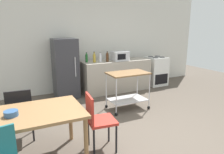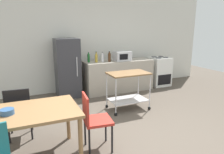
{
  "view_description": "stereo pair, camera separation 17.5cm",
  "coord_description": "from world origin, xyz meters",
  "views": [
    {
      "loc": [
        -1.8,
        -2.64,
        1.84
      ],
      "look_at": [
        0.08,
        1.2,
        0.8
      ],
      "focal_mm": 33.27,
      "sensor_mm": 36.0,
      "label": 1
    },
    {
      "loc": [
        -1.65,
        -2.72,
        1.84
      ],
      "look_at": [
        0.08,
        1.2,
        0.8
      ],
      "focal_mm": 33.27,
      "sensor_mm": 36.0,
      "label": 2
    }
  ],
  "objects": [
    {
      "name": "back_wall",
      "position": [
        0.0,
        3.2,
        1.45
      ],
      "size": [
        8.4,
        0.12,
        2.9
      ],
      "primitive_type": "cube",
      "color": "silver",
      "rests_on": "ground_plane"
    },
    {
      "name": "bottle_soy_sauce",
      "position": [
        0.03,
        2.67,
        1.01
      ],
      "size": [
        0.07,
        0.07,
        0.27
      ],
      "color": "#1E6628",
      "rests_on": "kitchen_counter"
    },
    {
      "name": "bottle_wine",
      "position": [
        0.4,
        2.6,
        1.01
      ],
      "size": [
        0.08,
        0.08,
        0.26
      ],
      "color": "silver",
      "rests_on": "kitchen_counter"
    },
    {
      "name": "microwave",
      "position": [
        0.99,
        2.54,
        1.03
      ],
      "size": [
        0.46,
        0.35,
        0.26
      ],
      "color": "silver",
      "rests_on": "kitchen_counter"
    },
    {
      "name": "kitchen_counter",
      "position": [
        0.9,
        2.6,
        0.45
      ],
      "size": [
        2.0,
        0.64,
        0.9
      ],
      "primitive_type": "cube",
      "color": "#A89E8E",
      "rests_on": "ground_plane"
    },
    {
      "name": "bottle_sesame_oil",
      "position": [
        0.22,
        2.57,
        1.02
      ],
      "size": [
        0.08,
        0.08,
        0.28
      ],
      "color": "gold",
      "rests_on": "kitchen_counter"
    },
    {
      "name": "stove_oven",
      "position": [
        2.35,
        2.62,
        0.45
      ],
      "size": [
        0.6,
        0.61,
        0.92
      ],
      "color": "white",
      "rests_on": "ground_plane"
    },
    {
      "name": "refrigerator",
      "position": [
        -0.55,
        2.7,
        0.78
      ],
      "size": [
        0.6,
        0.63,
        1.55
      ],
      "color": "#333338",
      "rests_on": "ground_plane"
    },
    {
      "name": "fruit_bowl",
      "position": [
        -1.88,
        0.08,
        0.79
      ],
      "size": [
        0.17,
        0.17,
        0.07
      ],
      "primitive_type": "cylinder",
      "color": "#33598C",
      "rests_on": "dining_table"
    },
    {
      "name": "kitchen_cart",
      "position": [
        0.5,
        1.24,
        0.57
      ],
      "size": [
        0.91,
        0.57,
        0.85
      ],
      "color": "brown",
      "rests_on": "ground_plane"
    },
    {
      "name": "bottle_hot_sauce",
      "position": [
        0.58,
        2.51,
        1.02
      ],
      "size": [
        0.08,
        0.08,
        0.28
      ],
      "color": "#4C2D19",
      "rests_on": "kitchen_counter"
    },
    {
      "name": "ground_plane",
      "position": [
        0.0,
        0.0,
        0.0
      ],
      "size": [
        12.0,
        12.0,
        0.0
      ],
      "primitive_type": "plane",
      "color": "brown"
    },
    {
      "name": "chair_black",
      "position": [
        -1.77,
        0.81,
        0.52
      ],
      "size": [
        0.42,
        0.42,
        0.89
      ],
      "rotation": [
        0.0,
        0.0,
        3.08
      ],
      "color": "black",
      "rests_on": "ground_plane"
    },
    {
      "name": "chair_red",
      "position": [
        -0.75,
        -0.0,
        0.52
      ],
      "size": [
        0.44,
        0.44,
        0.89
      ],
      "rotation": [
        0.0,
        0.0,
        1.47
      ],
      "color": "#B72D23",
      "rests_on": "ground_plane"
    },
    {
      "name": "dining_table",
      "position": [
        -1.72,
        0.09,
        0.67
      ],
      "size": [
        1.5,
        0.9,
        0.75
      ],
      "color": "olive",
      "rests_on": "ground_plane"
    }
  ]
}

